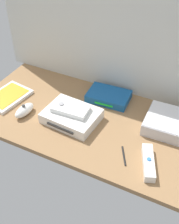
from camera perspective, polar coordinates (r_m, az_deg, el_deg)
name	(u,v)px	position (r cm, az deg, el deg)	size (l,w,h in cm)	color
ground_plane	(89,121)	(119.74, 0.00, -1.82)	(100.00, 48.00, 2.00)	#936D47
back_wall	(117,21)	(120.94, 5.45, 17.12)	(110.00, 1.20, 64.00)	silver
game_console	(72,116)	(117.55, -3.49, -0.79)	(21.99, 17.53, 4.40)	white
mini_computer	(168,123)	(117.76, 14.97, -2.01)	(17.59, 17.59, 5.30)	silver
game_case	(8,97)	(134.45, -15.58, 2.87)	(16.13, 20.72, 1.56)	white
network_router	(109,96)	(128.48, 3.73, 3.05)	(18.72, 13.20, 3.40)	#145193
remote_wand	(148,162)	(103.53, 11.34, -9.55)	(8.90, 15.07, 3.40)	white
remote_nunchuk	(24,110)	(123.23, -12.52, 0.33)	(5.47, 10.42, 5.10)	white
remote_classic_pad	(71,109)	(116.06, -3.69, 0.65)	(14.88, 8.90, 2.40)	white
stylus_pen	(124,155)	(105.82, 6.71, -8.37)	(0.70, 0.70, 9.00)	black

